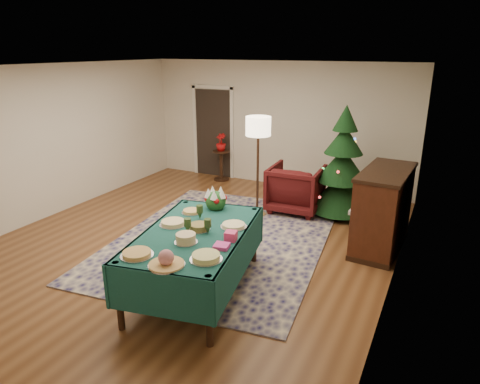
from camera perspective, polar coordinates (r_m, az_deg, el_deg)
The scene contains 24 objects.
room_shell at distance 6.45m, azimuth -6.67°, elevation 4.18°, with size 7.00×7.00×7.00m.
doorway at distance 10.23m, azimuth -3.58°, elevation 8.19°, with size 1.08×0.04×2.16m.
rug at distance 6.95m, azimuth -2.49°, elevation -6.37°, with size 3.20×4.20×0.02m, color #141243.
buffet_table at distance 5.33m, azimuth -6.00°, elevation -6.91°, with size 1.61×2.31×0.82m.
platter_0 at distance 4.78m, azimuth -13.59°, elevation -8.03°, with size 0.36×0.36×0.05m.
platter_1 at distance 4.50m, azimuth -9.81°, elevation -8.89°, with size 0.38×0.38×0.18m.
platter_2 at distance 4.58m, azimuth -4.56°, elevation -8.65°, with size 0.35×0.35×0.07m.
platter_3 at distance 4.97m, azimuth -7.24°, elevation -6.18°, with size 0.27×0.27×0.11m.
platter_4 at distance 5.48m, azimuth -8.91°, elevation -4.10°, with size 0.35×0.35×0.06m.
platter_5 at distance 5.29m, azimuth -5.47°, elevation -4.69°, with size 0.28×0.28×0.08m.
platter_6 at distance 5.36m, azimuth -0.87°, elevation -4.48°, with size 0.33×0.33×0.05m.
platter_7 at distance 5.84m, azimuth -6.47°, elevation -2.60°, with size 0.27×0.27×0.05m.
goblet_0 at distance 5.59m, azimuth -5.39°, elevation -2.65°, with size 0.09×0.09×0.19m.
goblet_1 at distance 5.15m, azimuth -4.32°, elevation -4.54°, with size 0.09×0.09×0.19m.
goblet_2 at distance 5.19m, azimuth -7.00°, elevation -4.45°, with size 0.09×0.09×0.19m.
napkin_stack at distance 4.83m, azimuth -2.46°, elevation -7.22°, with size 0.16×0.16×0.04m, color #DD3D9D.
gift_box at distance 4.99m, azimuth -1.24°, elevation -5.88°, with size 0.13×0.13×0.11m, color #ED427C.
centerpiece at distance 5.92m, azimuth -3.27°, elevation -0.93°, with size 0.30×0.30×0.34m.
armchair at distance 8.08m, azimuth 7.46°, elevation 0.77°, with size 0.95×0.89×0.98m, color #440E0F.
floor_lamp at distance 7.53m, azimuth 2.44°, elevation 7.94°, with size 0.44×0.44×1.83m.
side_table at distance 9.98m, azimuth -2.51°, elevation 3.50°, with size 0.39×0.39×0.70m.
potted_plant at distance 9.87m, azimuth -2.55°, elevation 6.15°, with size 0.22×0.40×0.22m, color #A60B0D.
christmas_tree at distance 7.93m, azimuth 13.47°, elevation 3.25°, with size 1.26×1.26×2.03m.
piano at distance 6.84m, azimuth 18.47°, elevation -2.35°, with size 0.77×1.48×1.25m.
Camera 1 is at (3.43, -5.23, 2.95)m, focal length 32.00 mm.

